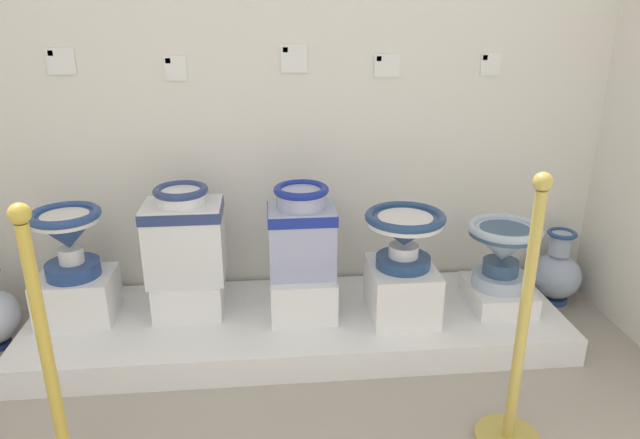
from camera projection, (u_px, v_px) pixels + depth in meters
name	position (u px, v px, depth m)	size (l,w,h in m)	color
display_platform	(297.00, 325.00, 2.84)	(2.58, 0.75, 0.14)	white
plinth_block_leftmost	(78.00, 296.00, 2.75)	(0.35, 0.28, 0.22)	white
antique_toilet_leftmost	(68.00, 234.00, 2.64)	(0.32, 0.32, 0.32)	navy
plinth_block_broad_patterned	(190.00, 294.00, 2.82)	(0.32, 0.30, 0.17)	white
antique_toilet_broad_patterned	(184.00, 233.00, 2.71)	(0.37, 0.27, 0.46)	white
plinth_block_central_ornate	(302.00, 290.00, 2.82)	(0.31, 0.37, 0.21)	white
antique_toilet_central_ornate	(302.00, 229.00, 2.71)	(0.32, 0.26, 0.43)	#A5ABD2
plinth_block_squat_floral	(401.00, 290.00, 2.76)	(0.31, 0.36, 0.26)	white
antique_toilet_squat_floral	(405.00, 231.00, 2.66)	(0.37, 0.37, 0.27)	navy
plinth_block_slender_white	(497.00, 294.00, 2.89)	(0.29, 0.36, 0.10)	white
antique_toilet_slender_white	(503.00, 247.00, 2.80)	(0.36, 0.36, 0.33)	#AFC0D5
info_placard_first	(61.00, 61.00, 2.68)	(0.13, 0.01, 0.12)	white
info_placard_second	(175.00, 68.00, 2.74)	(0.10, 0.01, 0.12)	white
info_placard_third	(294.00, 58.00, 2.78)	(0.13, 0.01, 0.14)	white
info_placard_fourth	(387.00, 65.00, 2.83)	(0.13, 0.01, 0.11)	white
info_placard_fifth	(490.00, 64.00, 2.88)	(0.10, 0.01, 0.11)	white
decorative_vase_companion	(556.00, 273.00, 3.16)	(0.27, 0.27, 0.42)	navy
stanchion_post_near_left	(58.00, 416.00, 1.84)	(0.25, 0.25, 1.04)	gold
stanchion_post_near_right	(517.00, 366.00, 2.07)	(0.24, 0.24, 1.06)	gold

